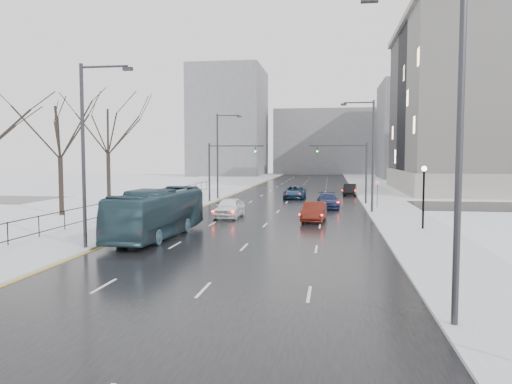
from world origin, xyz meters
The scene contains 25 objects.
road centered at (0.00, 60.00, 0.02)m, with size 16.00×150.00×0.04m, color black.
cross_road centered at (0.00, 48.00, 0.02)m, with size 130.00×10.00×0.04m, color black.
sidewalk_left centered at (-10.50, 60.00, 0.08)m, with size 5.00×150.00×0.16m, color silver.
sidewalk_right centered at (10.50, 60.00, 0.08)m, with size 5.00×150.00×0.16m, color silver.
park_strip centered at (-20.00, 60.00, 0.06)m, with size 14.00×150.00×0.12m, color white.
tree_park_d centered at (-17.80, 34.00, 0.00)m, with size 8.75×8.75×12.50m, color black, non-canonical shape.
tree_park_e centered at (-18.20, 44.00, 0.00)m, with size 9.45×9.45×13.50m, color black, non-canonical shape.
iron_fence centered at (-13.00, 30.00, 0.91)m, with size 0.06×70.00×1.30m.
streetlight_r_near centered at (8.17, 10.00, 5.62)m, with size 2.95×0.25×10.00m.
streetlight_r_mid centered at (8.17, 40.00, 5.62)m, with size 2.95×0.25×10.00m.
streetlight_l_near centered at (-8.17, 20.00, 5.62)m, with size 2.95×0.25×10.00m.
streetlight_l_far centered at (-8.17, 52.00, 5.62)m, with size 2.95×0.25×10.00m.
lamppost_r_mid centered at (11.00, 30.00, 2.94)m, with size 0.36×0.36×4.28m.
mast_signal_right centered at (7.33, 48.00, 4.11)m, with size 6.10×0.33×6.50m.
mast_signal_left centered at (-7.33, 48.00, 4.11)m, with size 6.10×0.33×6.50m.
no_uturn_sign centered at (9.20, 44.00, 2.30)m, with size 0.60×0.06×2.70m.
bldg_far_right centered at (28.00, 115.00, 11.00)m, with size 24.00×20.00×22.00m, color slate.
bldg_far_left centered at (-22.00, 125.00, 14.00)m, with size 18.00×22.00×28.00m, color slate.
bldg_far_center centered at (4.00, 140.00, 9.00)m, with size 30.00×18.00×18.00m, color slate.
bus centered at (-5.95, 24.69, 1.55)m, with size 2.54×10.87×3.03m, color #29434F.
sedan_center_near centered at (-3.50, 35.04, 0.86)m, with size 1.93×4.81×1.64m, color white.
sedan_right_near centered at (3.50, 33.66, 0.79)m, with size 1.59×4.55×1.50m, color #59180F.
sedan_right_cross centered at (0.50, 54.36, 0.79)m, with size 2.49×5.40×1.50m, color navy.
sedan_right_far centered at (4.50, 43.93, 0.75)m, with size 1.99×4.91×1.42m, color #182149.
sedan_right_distant centered at (7.20, 60.42, 0.77)m, with size 1.54×4.41×1.45m, color black.
Camera 1 is at (4.74, -5.10, 5.12)m, focal length 35.00 mm.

